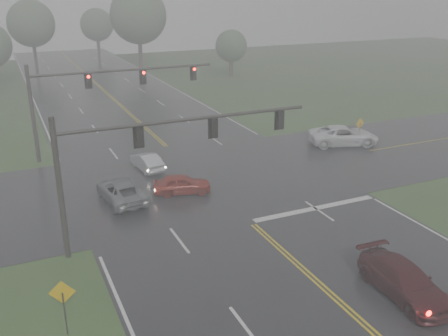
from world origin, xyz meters
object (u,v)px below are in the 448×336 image
sedan_maroon (402,295)px  signal_gantry_far (93,89)px  car_grey (122,201)px  pickup_white (343,145)px  sedan_red (182,193)px  sedan_silver (147,170)px  signal_gantry_near (143,150)px

sedan_maroon → signal_gantry_far: 27.18m
car_grey → pickup_white: pickup_white is taller
sedan_red → sedan_silver: (-0.85, 5.30, 0.00)m
sedan_silver → signal_gantry_far: size_ratio=0.26×
sedan_red → signal_gantry_far: (-3.45, 10.45, 5.30)m
car_grey → signal_gantry_near: signal_gantry_near is taller
pickup_white → sedan_silver: bearing=104.6°
pickup_white → signal_gantry_near: size_ratio=0.43×
car_grey → pickup_white: (20.06, 3.86, 0.00)m
sedan_silver → car_grey: (-3.07, -4.88, 0.00)m
signal_gantry_near → signal_gantry_far: signal_gantry_far is taller
sedan_silver → signal_gantry_far: (-2.60, 5.15, 5.30)m
pickup_white → sedan_red: bearing=122.8°
sedan_maroon → signal_gantry_far: (-8.50, 25.26, 5.30)m
pickup_white → signal_gantry_near: 22.72m
sedan_red → sedan_maroon: bearing=-146.8°
car_grey → sedan_maroon: bearing=115.5°
sedan_silver → car_grey: size_ratio=0.78×
car_grey → signal_gantry_near: 7.67m
sedan_red → pickup_white: bearing=-60.8°
sedan_maroon → signal_gantry_near: bearing=135.8°
sedan_silver → pickup_white: bearing=169.8°
sedan_silver → car_grey: car_grey is taller
sedan_maroon → signal_gantry_near: (-8.86, 9.54, 5.15)m
sedan_maroon → sedan_silver: sedan_maroon is taller
sedan_red → signal_gantry_near: 8.29m
signal_gantry_near → sedan_red: bearing=54.1°
sedan_maroon → car_grey: sedan_maroon is taller
car_grey → signal_gantry_far: signal_gantry_far is taller
sedan_maroon → pickup_white: pickup_white is taller
sedan_silver → car_grey: 5.76m
sedan_silver → signal_gantry_near: 12.12m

